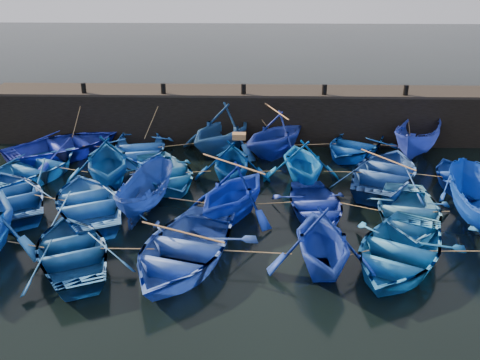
{
  "coord_description": "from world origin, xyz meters",
  "views": [
    {
      "loc": [
        0.54,
        -16.5,
        9.15
      ],
      "look_at": [
        0.0,
        3.2,
        0.7
      ],
      "focal_mm": 40.0,
      "sensor_mm": 36.0,
      "label": 1
    }
  ],
  "objects_px": {
    "boat_0": "(64,145)",
    "wooden_crate": "(239,136)",
    "boat_8": "(165,174)",
    "boat_13": "(12,196)"
  },
  "relations": [
    {
      "from": "boat_8",
      "to": "boat_13",
      "type": "relative_size",
      "value": 0.95
    },
    {
      "from": "boat_8",
      "to": "boat_0",
      "type": "bearing_deg",
      "value": 123.89
    },
    {
      "from": "boat_13",
      "to": "wooden_crate",
      "type": "xyz_separation_m",
      "value": [
        8.68,
        2.6,
        1.61
      ]
    },
    {
      "from": "boat_8",
      "to": "boat_13",
      "type": "distance_m",
      "value": 6.04
    },
    {
      "from": "boat_0",
      "to": "boat_13",
      "type": "xyz_separation_m",
      "value": [
        -0.19,
        -5.6,
        -0.06
      ]
    },
    {
      "from": "boat_8",
      "to": "boat_13",
      "type": "bearing_deg",
      "value": 178.19
    },
    {
      "from": "wooden_crate",
      "to": "boat_8",
      "type": "bearing_deg",
      "value": -176.65
    },
    {
      "from": "boat_0",
      "to": "wooden_crate",
      "type": "bearing_deg",
      "value": -148.11
    },
    {
      "from": "boat_0",
      "to": "boat_8",
      "type": "height_order",
      "value": "boat_0"
    },
    {
      "from": "boat_0",
      "to": "wooden_crate",
      "type": "relative_size",
      "value": 9.96
    }
  ]
}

